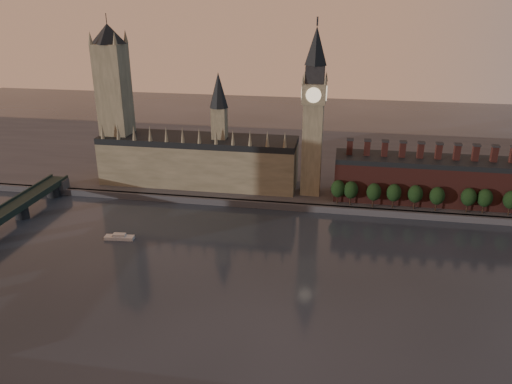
% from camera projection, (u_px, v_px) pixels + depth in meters
% --- Properties ---
extents(ground, '(900.00, 900.00, 0.00)m').
position_uv_depth(ground, '(270.00, 289.00, 222.78)').
color(ground, black).
rests_on(ground, ground).
extents(north_bank, '(900.00, 182.00, 4.00)m').
position_uv_depth(north_bank, '(303.00, 162.00, 385.15)').
color(north_bank, '#47474C').
rests_on(north_bank, ground).
extents(palace_of_westminster, '(130.00, 30.30, 74.00)m').
position_uv_depth(palace_of_westminster, '(199.00, 158.00, 330.30)').
color(palace_of_westminster, gray).
rests_on(palace_of_westminster, north_bank).
extents(victoria_tower, '(24.00, 24.00, 108.00)m').
position_uv_depth(victoria_tower, '(115.00, 99.00, 325.39)').
color(victoria_tower, gray).
rests_on(victoria_tower, north_bank).
extents(big_ben, '(15.00, 15.00, 107.00)m').
position_uv_depth(big_ben, '(314.00, 111.00, 301.04)').
color(big_ben, gray).
rests_on(big_ben, north_bank).
extents(chimney_block, '(110.00, 25.00, 37.00)m').
position_uv_depth(chimney_block, '(426.00, 179.00, 304.31)').
color(chimney_block, '#4C211D').
rests_on(chimney_block, north_bank).
extents(embankment_tree_0, '(8.60, 8.60, 14.88)m').
position_uv_depth(embankment_tree_0, '(338.00, 189.00, 300.77)').
color(embankment_tree_0, black).
rests_on(embankment_tree_0, north_bank).
extents(embankment_tree_1, '(8.60, 8.60, 14.88)m').
position_uv_depth(embankment_tree_1, '(351.00, 190.00, 298.90)').
color(embankment_tree_1, black).
rests_on(embankment_tree_1, north_bank).
extents(embankment_tree_2, '(8.60, 8.60, 14.88)m').
position_uv_depth(embankment_tree_2, '(374.00, 192.00, 295.80)').
color(embankment_tree_2, black).
rests_on(embankment_tree_2, north_bank).
extents(embankment_tree_3, '(8.60, 8.60, 14.88)m').
position_uv_depth(embankment_tree_3, '(394.00, 193.00, 294.70)').
color(embankment_tree_3, black).
rests_on(embankment_tree_3, north_bank).
extents(embankment_tree_4, '(8.60, 8.60, 14.88)m').
position_uv_depth(embankment_tree_4, '(415.00, 194.00, 292.86)').
color(embankment_tree_4, black).
rests_on(embankment_tree_4, north_bank).
extents(embankment_tree_5, '(8.60, 8.60, 14.88)m').
position_uv_depth(embankment_tree_5, '(437.00, 196.00, 290.17)').
color(embankment_tree_5, black).
rests_on(embankment_tree_5, north_bank).
extents(embankment_tree_6, '(8.60, 8.60, 14.88)m').
position_uv_depth(embankment_tree_6, '(469.00, 197.00, 288.45)').
color(embankment_tree_6, black).
rests_on(embankment_tree_6, north_bank).
extents(embankment_tree_7, '(8.60, 8.60, 14.88)m').
position_uv_depth(embankment_tree_7, '(485.00, 198.00, 287.10)').
color(embankment_tree_7, black).
rests_on(embankment_tree_7, north_bank).
extents(embankment_tree_8, '(8.60, 8.60, 14.88)m').
position_uv_depth(embankment_tree_8, '(511.00, 200.00, 284.38)').
color(embankment_tree_8, black).
rests_on(embankment_tree_8, north_bank).
extents(river_boat, '(16.02, 5.85, 3.14)m').
position_uv_depth(river_boat, '(119.00, 237.00, 267.92)').
color(river_boat, '#BDBDBD').
rests_on(river_boat, ground).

